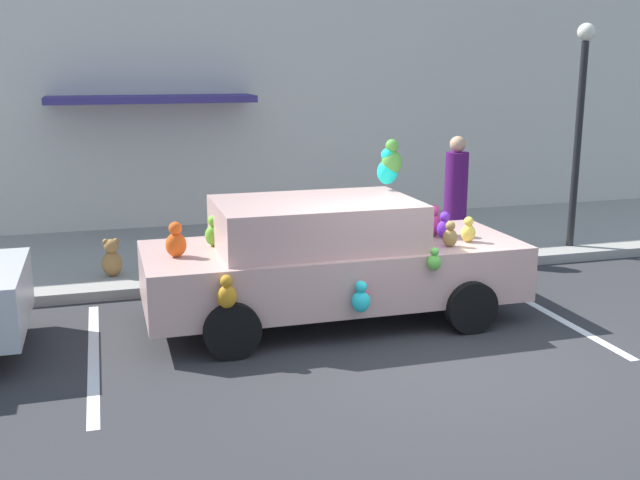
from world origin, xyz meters
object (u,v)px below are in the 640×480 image
teddy_bear_on_sidewalk (112,259)px  pedestrian_near_shopfront (455,199)px  plush_covered_car (329,258)px  street_lamp_post (580,111)px

teddy_bear_on_sidewalk → pedestrian_near_shopfront: 5.44m
pedestrian_near_shopfront → teddy_bear_on_sidewalk: bearing=179.2°
plush_covered_car → teddy_bear_on_sidewalk: bearing=138.3°
teddy_bear_on_sidewalk → plush_covered_car: bearing=-41.7°
plush_covered_car → teddy_bear_on_sidewalk: 3.49m
plush_covered_car → street_lamp_post: 5.56m
plush_covered_car → pedestrian_near_shopfront: bearing=38.4°
plush_covered_car → teddy_bear_on_sidewalk: plush_covered_car is taller
street_lamp_post → pedestrian_near_shopfront: street_lamp_post is taller
plush_covered_car → teddy_bear_on_sidewalk: (-2.59, 2.31, -0.39)m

